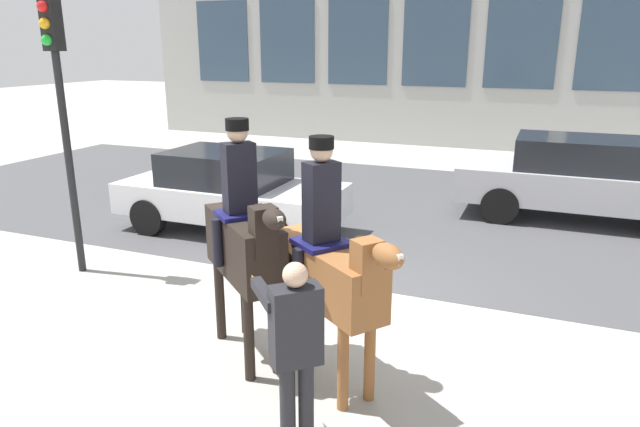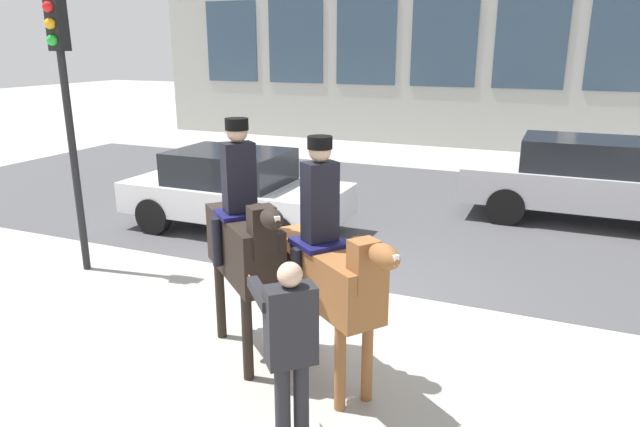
# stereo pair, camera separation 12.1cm
# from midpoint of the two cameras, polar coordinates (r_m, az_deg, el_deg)

# --- Properties ---
(ground_plane) EXTENTS (80.00, 80.00, 0.00)m
(ground_plane) POSITION_cam_midpoint_polar(r_m,az_deg,el_deg) (7.87, 2.38, -8.67)
(ground_plane) COLOR #9E9B93
(road_surface) EXTENTS (24.44, 8.50, 0.01)m
(road_surface) POSITION_cam_midpoint_polar(r_m,az_deg,el_deg) (12.17, 10.35, 0.24)
(road_surface) COLOR #444447
(road_surface) RESTS_ON ground_plane
(mounted_horse_lead) EXTENTS (1.50, 1.38, 2.63)m
(mounted_horse_lead) POSITION_cam_midpoint_polar(r_m,az_deg,el_deg) (6.09, -7.03, -2.68)
(mounted_horse_lead) COLOR black
(mounted_horse_lead) RESTS_ON ground_plane
(mounted_horse_companion) EXTENTS (1.75, 1.42, 2.52)m
(mounted_horse_companion) POSITION_cam_midpoint_polar(r_m,az_deg,el_deg) (5.64, 1.19, -5.29)
(mounted_horse_companion) COLOR brown
(mounted_horse_companion) RESTS_ON ground_plane
(pedestrian_bystander) EXTENTS (0.85, 0.64, 1.75)m
(pedestrian_bystander) POSITION_cam_midpoint_polar(r_m,az_deg,el_deg) (4.68, -2.30, -13.11)
(pedestrian_bystander) COLOR #232328
(pedestrian_bystander) RESTS_ON ground_plane
(street_car_near_lane) EXTENTS (4.15, 1.82, 1.50)m
(street_car_near_lane) POSITION_cam_midpoint_polar(r_m,az_deg,el_deg) (10.69, -8.23, 2.38)
(street_car_near_lane) COLOR silver
(street_car_near_lane) RESTS_ON ground_plane
(street_car_far_lane) EXTENTS (4.79, 1.91, 1.64)m
(street_car_far_lane) POSITION_cam_midpoint_polar(r_m,az_deg,el_deg) (12.29, 25.67, 3.11)
(street_car_far_lane) COLOR #B7B7BC
(street_car_far_lane) RESTS_ON ground_plane
(traffic_light) EXTENTS (0.24, 0.29, 3.99)m
(traffic_light) POSITION_cam_midpoint_polar(r_m,az_deg,el_deg) (9.04, -23.79, 10.87)
(traffic_light) COLOR black
(traffic_light) RESTS_ON ground_plane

